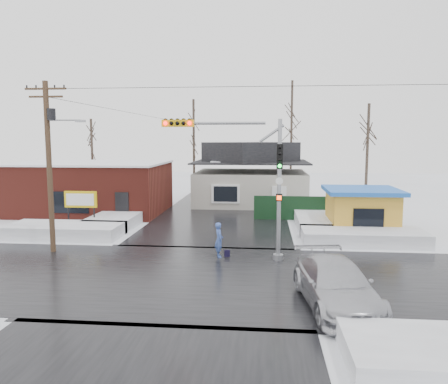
# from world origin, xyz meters

# --- Properties ---
(ground) EXTENTS (120.00, 120.00, 0.00)m
(ground) POSITION_xyz_m (0.00, 0.00, 0.00)
(ground) COLOR white
(ground) RESTS_ON ground
(road_ns) EXTENTS (10.00, 120.00, 0.02)m
(road_ns) POSITION_xyz_m (0.00, 0.00, 0.01)
(road_ns) COLOR black
(road_ns) RESTS_ON ground
(road_ew) EXTENTS (120.00, 10.00, 0.02)m
(road_ew) POSITION_xyz_m (0.00, 0.00, 0.01)
(road_ew) COLOR black
(road_ew) RESTS_ON ground
(snowbank_nw) EXTENTS (7.00, 3.00, 0.80)m
(snowbank_nw) POSITION_xyz_m (-9.00, 7.00, 0.40)
(snowbank_nw) COLOR white
(snowbank_nw) RESTS_ON ground
(snowbank_ne) EXTENTS (7.00, 3.00, 0.80)m
(snowbank_ne) POSITION_xyz_m (9.00, 7.00, 0.40)
(snowbank_ne) COLOR white
(snowbank_ne) RESTS_ON ground
(snowbank_nside_w) EXTENTS (3.00, 8.00, 0.80)m
(snowbank_nside_w) POSITION_xyz_m (-7.00, 12.00, 0.40)
(snowbank_nside_w) COLOR white
(snowbank_nside_w) RESTS_ON ground
(snowbank_nside_e) EXTENTS (3.00, 8.00, 0.80)m
(snowbank_nside_e) POSITION_xyz_m (7.00, 12.00, 0.40)
(snowbank_nside_e) COLOR white
(snowbank_nside_e) RESTS_ON ground
(traffic_signal) EXTENTS (6.05, 0.68, 7.00)m
(traffic_signal) POSITION_xyz_m (2.43, 2.97, 4.54)
(traffic_signal) COLOR gray
(traffic_signal) RESTS_ON ground
(utility_pole) EXTENTS (3.15, 0.44, 9.00)m
(utility_pole) POSITION_xyz_m (-7.93, 3.50, 5.11)
(utility_pole) COLOR #382619
(utility_pole) RESTS_ON ground
(brick_building) EXTENTS (12.20, 8.20, 4.12)m
(brick_building) POSITION_xyz_m (-11.00, 15.99, 2.08)
(brick_building) COLOR maroon
(brick_building) RESTS_ON ground
(marquee_sign) EXTENTS (2.20, 0.21, 2.55)m
(marquee_sign) POSITION_xyz_m (-9.00, 9.49, 1.92)
(marquee_sign) COLOR black
(marquee_sign) RESTS_ON ground
(house) EXTENTS (10.40, 8.40, 5.76)m
(house) POSITION_xyz_m (2.00, 22.00, 2.62)
(house) COLOR #B5B0A3
(house) RESTS_ON ground
(kiosk) EXTENTS (4.60, 4.60, 2.88)m
(kiosk) POSITION_xyz_m (9.50, 9.99, 1.46)
(kiosk) COLOR gold
(kiosk) RESTS_ON ground
(fence) EXTENTS (8.00, 0.12, 1.80)m
(fence) POSITION_xyz_m (6.50, 14.00, 0.90)
(fence) COLOR black
(fence) RESTS_ON ground
(tree_far_left) EXTENTS (3.00, 3.00, 10.00)m
(tree_far_left) POSITION_xyz_m (-4.00, 26.00, 7.95)
(tree_far_left) COLOR #332821
(tree_far_left) RESTS_ON ground
(tree_far_mid) EXTENTS (3.00, 3.00, 12.00)m
(tree_far_mid) POSITION_xyz_m (6.00, 28.00, 9.54)
(tree_far_mid) COLOR #332821
(tree_far_mid) RESTS_ON ground
(tree_far_right) EXTENTS (3.00, 3.00, 9.00)m
(tree_far_right) POSITION_xyz_m (12.00, 20.00, 7.16)
(tree_far_right) COLOR #332821
(tree_far_right) RESTS_ON ground
(tree_far_west) EXTENTS (3.00, 3.00, 8.00)m
(tree_far_west) POSITION_xyz_m (-14.00, 24.00, 6.36)
(tree_far_west) COLOR #332821
(tree_far_west) RESTS_ON ground
(pedestrian) EXTENTS (0.60, 0.75, 1.79)m
(pedestrian) POSITION_xyz_m (0.99, 3.28, 0.89)
(pedestrian) COLOR #3D5AAD
(pedestrian) RESTS_ON ground
(car) EXTENTS (3.05, 5.93, 1.65)m
(car) POSITION_xyz_m (5.89, -2.94, 0.82)
(car) COLOR #B7B8BF
(car) RESTS_ON ground
(shopping_bag) EXTENTS (0.30, 0.18, 0.35)m
(shopping_bag) POSITION_xyz_m (1.40, 3.35, 0.17)
(shopping_bag) COLOR black
(shopping_bag) RESTS_ON ground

